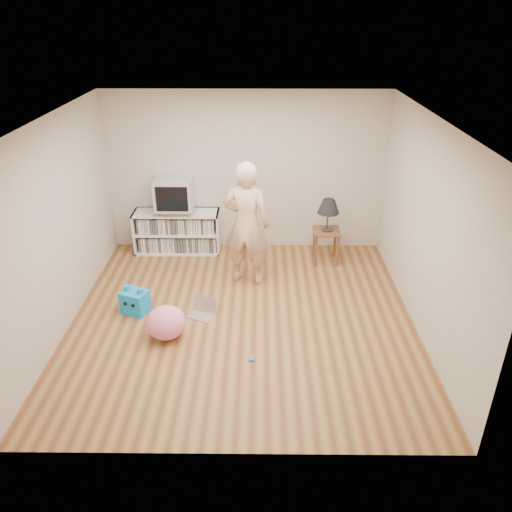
{
  "coord_description": "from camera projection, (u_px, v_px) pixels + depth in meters",
  "views": [
    {
      "loc": [
        0.23,
        -5.55,
        3.74
      ],
      "look_at": [
        0.18,
        0.4,
        0.72
      ],
      "focal_mm": 35.0,
      "sensor_mm": 36.0,
      "label": 1
    }
  ],
  "objects": [
    {
      "name": "laptop",
      "position": [
        203.0,
        310.0,
        6.7
      ],
      "size": [
        0.42,
        0.38,
        0.23
      ],
      "rotation": [
        0.0,
        0.0,
        -0.42
      ],
      "color": "silver",
      "rests_on": "ground"
    },
    {
      "name": "crt_tv",
      "position": [
        174.0,
        194.0,
        7.99
      ],
      "size": [
        0.6,
        0.53,
        0.5
      ],
      "color": "#B3B3B8",
      "rests_on": "dvd_deck"
    },
    {
      "name": "dvd_deck",
      "position": [
        176.0,
        210.0,
        8.12
      ],
      "size": [
        0.45,
        0.35,
        0.07
      ],
      "primitive_type": "cube",
      "color": "gray",
      "rests_on": "media_unit"
    },
    {
      "name": "media_unit",
      "position": [
        177.0,
        231.0,
        8.31
      ],
      "size": [
        1.4,
        0.45,
        0.7
      ],
      "color": "white",
      "rests_on": "ground"
    },
    {
      "name": "playing_cards",
      "position": [
        252.0,
        358.0,
        5.87
      ],
      "size": [
        0.07,
        0.09,
        0.02
      ],
      "primitive_type": "cube",
      "rotation": [
        0.0,
        0.0,
        -0.03
      ],
      "color": "#4B62C8",
      "rests_on": "ground"
    },
    {
      "name": "table_lamp",
      "position": [
        328.0,
        207.0,
        7.68
      ],
      "size": [
        0.34,
        0.34,
        0.52
      ],
      "color": "#333333",
      "rests_on": "side_table"
    },
    {
      "name": "walls",
      "position": [
        241.0,
        228.0,
        6.06
      ],
      "size": [
        4.52,
        4.52,
        2.6
      ],
      "color": "beige",
      "rests_on": "ground"
    },
    {
      "name": "plush_pink",
      "position": [
        166.0,
        323.0,
        6.18
      ],
      "size": [
        0.56,
        0.56,
        0.42
      ],
      "primitive_type": "ellipsoid",
      "rotation": [
        0.0,
        0.0,
        -0.15
      ],
      "color": "pink",
      "rests_on": "ground"
    },
    {
      "name": "ceiling",
      "position": [
        240.0,
        120.0,
        5.47
      ],
      "size": [
        4.5,
        4.5,
        0.01
      ],
      "primitive_type": "cube",
      "color": "white",
      "rests_on": "walls"
    },
    {
      "name": "ground",
      "position": [
        242.0,
        318.0,
        6.65
      ],
      "size": [
        4.5,
        4.5,
        0.0
      ],
      "primitive_type": "plane",
      "color": "brown",
      "rests_on": "ground"
    },
    {
      "name": "side_table",
      "position": [
        326.0,
        238.0,
        7.92
      ],
      "size": [
        0.42,
        0.42,
        0.55
      ],
      "color": "brown",
      "rests_on": "ground"
    },
    {
      "name": "person",
      "position": [
        247.0,
        224.0,
        7.13
      ],
      "size": [
        0.76,
        0.59,
        1.85
      ],
      "primitive_type": "imported",
      "rotation": [
        0.0,
        0.0,
        2.91
      ],
      "color": "beige",
      "rests_on": "ground"
    },
    {
      "name": "plush_blue",
      "position": [
        135.0,
        301.0,
        6.7
      ],
      "size": [
        0.41,
        0.37,
        0.39
      ],
      "rotation": [
        0.0,
        0.0,
        -0.38
      ],
      "color": "#0D93EC",
      "rests_on": "ground"
    }
  ]
}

